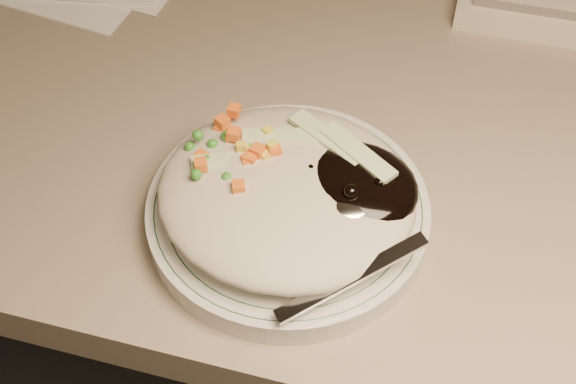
# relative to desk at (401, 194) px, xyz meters

# --- Properties ---
(desk) EXTENTS (1.40, 0.70, 0.74)m
(desk) POSITION_rel_desk_xyz_m (0.00, 0.00, 0.00)
(desk) COLOR gray
(desk) RESTS_ON ground
(plate) EXTENTS (0.22, 0.22, 0.02)m
(plate) POSITION_rel_desk_xyz_m (-0.07, -0.22, 0.21)
(plate) COLOR silver
(plate) RESTS_ON desk
(plate_rim) EXTENTS (0.20, 0.20, 0.00)m
(plate_rim) POSITION_rel_desk_xyz_m (-0.07, -0.22, 0.22)
(plate_rim) COLOR #144723
(plate_rim) RESTS_ON plate
(meal) EXTENTS (0.20, 0.19, 0.05)m
(meal) POSITION_rel_desk_xyz_m (-0.07, -0.22, 0.24)
(meal) COLOR #B6AB93
(meal) RESTS_ON plate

